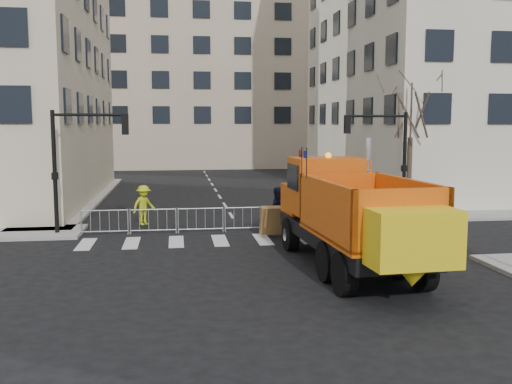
{
  "coord_description": "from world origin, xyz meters",
  "views": [
    {
      "loc": [
        -2.87,
        -17.72,
        4.78
      ],
      "look_at": [
        -0.01,
        2.5,
        2.36
      ],
      "focal_mm": 40.0,
      "sensor_mm": 36.0,
      "label": 1
    }
  ],
  "objects": [
    {
      "name": "newspaper_box",
      "position": [
        4.54,
        8.94,
        0.7
      ],
      "size": [
        0.52,
        0.48,
        1.1
      ],
      "primitive_type": "cube",
      "rotation": [
        0.0,
        0.0,
        0.19
      ],
      "color": "#B7120E",
      "rests_on": "sidewalk_back"
    },
    {
      "name": "crowd_barriers",
      "position": [
        -0.75,
        7.6,
        0.55
      ],
      "size": [
        12.6,
        0.6,
        1.1
      ],
      "primitive_type": null,
      "color": "#9EA0A5",
      "rests_on": "ground"
    },
    {
      "name": "building_far",
      "position": [
        0.0,
        52.0,
        12.0
      ],
      "size": [
        30.0,
        18.0,
        24.0
      ],
      "primitive_type": "cube",
      "color": "tan",
      "rests_on": "ground"
    },
    {
      "name": "sidewalk_back",
      "position": [
        0.0,
        8.5,
        0.07
      ],
      "size": [
        64.0,
        5.0,
        0.15
      ],
      "primitive_type": "cube",
      "color": "gray",
      "rests_on": "ground"
    },
    {
      "name": "worker",
      "position": [
        -4.37,
        8.95,
        1.07
      ],
      "size": [
        1.36,
        1.27,
        1.84
      ],
      "primitive_type": "imported",
      "rotation": [
        0.0,
        0.0,
        0.66
      ],
      "color": "#B9C417",
      "rests_on": "sidewalk_back"
    },
    {
      "name": "traffic_light_left",
      "position": [
        -8.0,
        7.5,
        2.7
      ],
      "size": [
        0.18,
        0.18,
        5.4
      ],
      "primitive_type": "cylinder",
      "color": "black",
      "rests_on": "ground"
    },
    {
      "name": "traffic_light_right",
      "position": [
        8.5,
        9.5,
        2.7
      ],
      "size": [
        0.18,
        0.18,
        5.4
      ],
      "primitive_type": "cylinder",
      "color": "black",
      "rests_on": "ground"
    },
    {
      "name": "street_tree",
      "position": [
        9.2,
        10.5,
        3.75
      ],
      "size": [
        3.0,
        3.0,
        7.5
      ],
      "primitive_type": null,
      "color": "#382B21",
      "rests_on": "ground"
    },
    {
      "name": "cop_c",
      "position": [
        3.27,
        7.0,
        0.84
      ],
      "size": [
        0.99,
        0.97,
        1.67
      ],
      "primitive_type": "imported",
      "rotation": [
        0.0,
        0.0,
        3.9
      ],
      "color": "black",
      "rests_on": "ground"
    },
    {
      "name": "cop_a",
      "position": [
        1.9,
        7.0,
        0.93
      ],
      "size": [
        0.71,
        0.49,
        1.87
      ],
      "primitive_type": "imported",
      "rotation": [
        0.0,
        0.0,
        3.07
      ],
      "color": "black",
      "rests_on": "ground"
    },
    {
      "name": "ground",
      "position": [
        0.0,
        0.0,
        0.0
      ],
      "size": [
        120.0,
        120.0,
        0.0
      ],
      "primitive_type": "plane",
      "color": "black",
      "rests_on": "ground"
    },
    {
      "name": "cop_b",
      "position": [
        1.54,
        7.0,
        1.01
      ],
      "size": [
        1.02,
        0.81,
        2.03
      ],
      "primitive_type": "imported",
      "rotation": [
        0.0,
        0.0,
        3.19
      ],
      "color": "black",
      "rests_on": "ground"
    },
    {
      "name": "plow_truck",
      "position": [
        2.8,
        0.11,
        1.92
      ],
      "size": [
        3.81,
        11.28,
        4.32
      ],
      "rotation": [
        0.0,
        0.0,
        1.63
      ],
      "color": "black",
      "rests_on": "ground"
    }
  ]
}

